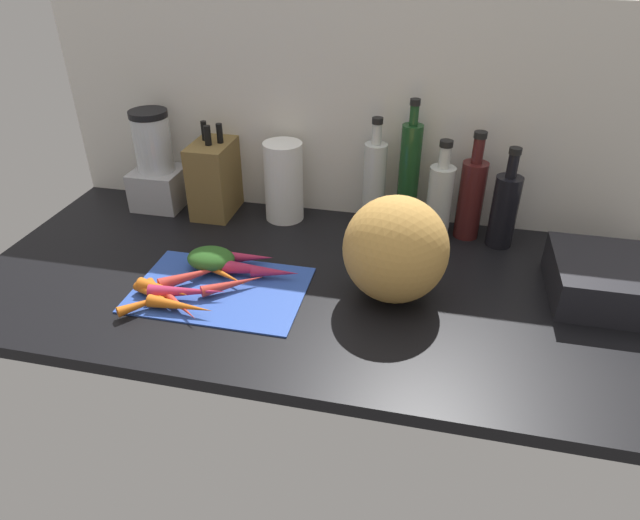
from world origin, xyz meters
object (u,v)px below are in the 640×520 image
at_px(bottle_1, 409,176).
at_px(bottle_2, 439,200).
at_px(carrot_3, 275,272).
at_px(bottle_3, 471,197).
at_px(carrot_1, 195,275).
at_px(blender_appliance, 156,166).
at_px(bottle_0, 374,183).
at_px(carrot_5, 163,290).
at_px(winter_squash, 395,250).
at_px(carrot_11, 160,298).
at_px(carrot_4, 180,306).
at_px(carrot_2, 187,292).
at_px(cutting_board, 220,289).
at_px(paper_towel_roll, 284,182).
at_px(carrot_6, 219,272).
at_px(carrot_7, 233,284).
at_px(bottle_4, 504,209).
at_px(carrot_0, 177,303).
at_px(carrot_12, 259,270).
at_px(carrot_10, 159,294).
at_px(carrot_9, 251,258).
at_px(dish_rack, 604,280).
at_px(knife_block, 215,178).
at_px(carrot_8, 148,302).

bearing_deg(bottle_1, bottle_2, -24.28).
distance_m(carrot_3, bottle_3, 0.57).
relative_size(carrot_1, bottle_2, 0.64).
distance_m(bottle_2, bottle_3, 0.09).
height_order(blender_appliance, bottle_0, bottle_0).
relative_size(carrot_5, winter_squash, 0.51).
bearing_deg(carrot_11, carrot_4, -19.81).
distance_m(carrot_2, bottle_1, 0.67).
relative_size(cutting_board, winter_squash, 1.62).
xyz_separation_m(carrot_5, bottle_0, (0.42, 0.48, 0.10)).
bearing_deg(paper_towel_roll, carrot_4, -101.05).
height_order(carrot_6, paper_towel_roll, paper_towel_roll).
bearing_deg(carrot_7, carrot_6, 140.25).
height_order(carrot_3, bottle_3, bottle_3).
height_order(carrot_7, bottle_1, bottle_1).
distance_m(winter_squash, bottle_4, 0.40).
bearing_deg(carrot_7, carrot_0, -135.75).
relative_size(carrot_7, carrot_12, 0.85).
bearing_deg(carrot_10, carrot_0, -24.56).
distance_m(carrot_4, bottle_3, 0.81).
bearing_deg(carrot_9, dish_rack, 3.02).
bearing_deg(dish_rack, bottle_3, 142.43).
xyz_separation_m(carrot_7, carrot_9, (0.00, 0.12, 0.00)).
xyz_separation_m(carrot_2, carrot_12, (0.13, 0.12, 0.00)).
bearing_deg(carrot_1, bottle_3, 31.17).
height_order(carrot_7, bottle_4, bottle_4).
distance_m(knife_block, bottle_3, 0.73).
bearing_deg(dish_rack, carrot_4, -163.48).
height_order(carrot_6, bottle_4, bottle_4).
relative_size(blender_appliance, bottle_2, 1.06).
distance_m(carrot_10, dish_rack, 1.03).
distance_m(carrot_2, carrot_3, 0.21).
xyz_separation_m(carrot_8, knife_block, (-0.03, 0.50, 0.09)).
bearing_deg(carrot_7, winter_squash, 10.23).
bearing_deg(carrot_0, bottle_4, 32.91).
height_order(carrot_3, blender_appliance, blender_appliance).
xyz_separation_m(carrot_7, bottle_2, (0.46, 0.38, 0.09)).
distance_m(carrot_6, bottle_1, 0.58).
height_order(cutting_board, carrot_4, carrot_4).
bearing_deg(carrot_12, carrot_8, -139.86).
bearing_deg(carrot_5, bottle_4, 29.32).
height_order(carrot_3, dish_rack, dish_rack).
bearing_deg(carrot_5, carrot_4, -36.02).
bearing_deg(carrot_4, carrot_12, 54.10).
relative_size(carrot_0, carrot_5, 1.26).
bearing_deg(cutting_board, bottle_4, 29.55).
distance_m(carrot_6, carrot_8, 0.19).
height_order(carrot_0, carrot_9, carrot_9).
xyz_separation_m(carrot_0, carrot_10, (-0.06, 0.03, -0.00)).
relative_size(cutting_board, carrot_10, 3.18).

